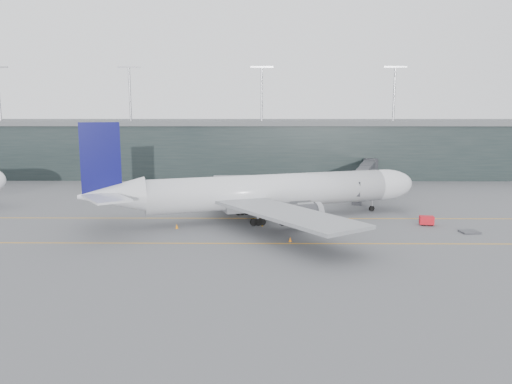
{
  "coord_description": "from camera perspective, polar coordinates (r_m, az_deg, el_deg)",
  "views": [
    {
      "loc": [
        4.69,
        -86.36,
        18.16
      ],
      "look_at": [
        3.94,
        -4.0,
        4.52
      ],
      "focal_mm": 35.0,
      "sensor_mm": 36.0,
      "label": 1
    }
  ],
  "objects": [
    {
      "name": "baggage_dolly",
      "position": [
        81.07,
        23.21,
        -4.2
      ],
      "size": [
        2.88,
        2.42,
        0.26
      ],
      "primitive_type": "cube",
      "rotation": [
        0.0,
        0.0,
        0.13
      ],
      "color": "#3B3B40",
      "rests_on": "ground"
    },
    {
      "name": "cone_nose",
      "position": [
        85.95,
        18.93,
        -3.04
      ],
      "size": [
        0.5,
        0.5,
        0.8
      ],
      "primitive_type": "cone",
      "color": "orange",
      "rests_on": "ground"
    },
    {
      "name": "taxiline_a",
      "position": [
        84.46,
        -2.68,
        -3.02
      ],
      "size": [
        160.0,
        0.25,
        0.02
      ],
      "primitive_type": "cube",
      "color": "orange",
      "rests_on": "ground"
    },
    {
      "name": "jet_bridge",
      "position": [
        110.71,
        11.28,
        2.12
      ],
      "size": [
        14.0,
        44.0,
        5.98
      ],
      "rotation": [
        0.0,
        0.0,
        -0.29
      ],
      "color": "#2D2E32",
      "rests_on": "ground"
    },
    {
      "name": "terminal",
      "position": [
        144.81,
        -1.35,
        5.23
      ],
      "size": [
        240.0,
        36.0,
        29.0
      ],
      "color": "black",
      "rests_on": "ground"
    },
    {
      "name": "ground",
      "position": [
        88.37,
        -2.54,
        -2.46
      ],
      "size": [
        320.0,
        320.0,
        0.0
      ],
      "primitive_type": "plane",
      "color": "#57575B",
      "rests_on": "ground"
    },
    {
      "name": "gse_cart",
      "position": [
        83.69,
        18.92,
        -3.07
      ],
      "size": [
        2.35,
        1.69,
        1.48
      ],
      "rotation": [
        0.0,
        0.0,
        -0.15
      ],
      "color": "red",
      "rests_on": "ground"
    },
    {
      "name": "uld_c",
      "position": [
        97.71,
        -1.95,
        -0.81
      ],
      "size": [
        2.02,
        1.75,
        1.62
      ],
      "rotation": [
        0.0,
        0.0,
        -0.2
      ],
      "color": "#38393D",
      "rests_on": "ground"
    },
    {
      "name": "taxiline_lead_main",
      "position": [
        107.89,
        0.68,
        -0.28
      ],
      "size": [
        0.25,
        60.0,
        0.02
      ],
      "primitive_type": "cube",
      "color": "orange",
      "rests_on": "ground"
    },
    {
      "name": "uld_a",
      "position": [
        97.86,
        -5.98,
        -0.76
      ],
      "size": [
        2.33,
        2.03,
        1.85
      ],
      "rotation": [
        0.0,
        0.0,
        -0.22
      ],
      "color": "#38393D",
      "rests_on": "ground"
    },
    {
      "name": "cone_wing_port",
      "position": [
        100.19,
        2.34,
        -0.86
      ],
      "size": [
        0.41,
        0.41,
        0.65
      ],
      "primitive_type": "cone",
      "color": "#FB4C0D",
      "rests_on": "ground"
    },
    {
      "name": "cone_wing_stbd",
      "position": [
        69.76,
        3.93,
        -5.41
      ],
      "size": [
        0.44,
        0.44,
        0.7
      ],
      "primitive_type": "cone",
      "color": "orange",
      "rests_on": "ground"
    },
    {
      "name": "main_aircraft",
      "position": [
        83.22,
        1.33,
        0.01
      ],
      "size": [
        56.66,
        52.23,
        16.34
      ],
      "rotation": [
        0.0,
        0.0,
        0.33
      ],
      "color": "silver",
      "rests_on": "ground"
    },
    {
      "name": "cone_tail",
      "position": [
        78.1,
        -9.04,
        -3.88
      ],
      "size": [
        0.47,
        0.47,
        0.75
      ],
      "primitive_type": "cone",
      "color": "orange",
      "rests_on": "ground"
    },
    {
      "name": "uld_b",
      "position": [
        100.15,
        -3.54,
        -0.51
      ],
      "size": [
        2.14,
        1.79,
        1.8
      ],
      "rotation": [
        0.0,
        0.0,
        -0.11
      ],
      "color": "#38393D",
      "rests_on": "ground"
    },
    {
      "name": "taxiline_b",
      "position": [
        68.95,
        -3.42,
        -5.87
      ],
      "size": [
        160.0,
        0.25,
        0.02
      ],
      "primitive_type": "cube",
      "color": "orange",
      "rests_on": "ground"
    }
  ]
}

